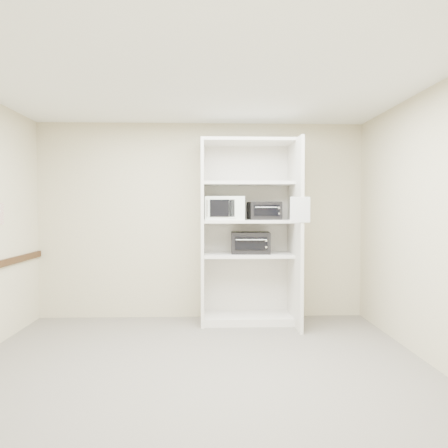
{
  "coord_description": "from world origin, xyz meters",
  "views": [
    {
      "loc": [
        0.1,
        -4.08,
        1.52
      ],
      "look_at": [
        0.29,
        1.36,
        1.33
      ],
      "focal_mm": 35.0,
      "sensor_mm": 36.0,
      "label": 1
    }
  ],
  "objects_px": {
    "toaster_oven_upper": "(264,211)",
    "shelving_unit": "(251,238)",
    "microwave": "(226,208)",
    "toaster_oven_lower": "(250,243)"
  },
  "relations": [
    {
      "from": "toaster_oven_upper",
      "to": "toaster_oven_lower",
      "type": "relative_size",
      "value": 0.82
    },
    {
      "from": "microwave",
      "to": "toaster_oven_lower",
      "type": "height_order",
      "value": "microwave"
    },
    {
      "from": "shelving_unit",
      "to": "microwave",
      "type": "xyz_separation_m",
      "value": [
        -0.34,
        -0.02,
        0.39
      ]
    },
    {
      "from": "microwave",
      "to": "toaster_oven_upper",
      "type": "xyz_separation_m",
      "value": [
        0.52,
        0.07,
        -0.03
      ]
    },
    {
      "from": "shelving_unit",
      "to": "toaster_oven_upper",
      "type": "bearing_deg",
      "value": 14.89
    },
    {
      "from": "microwave",
      "to": "toaster_oven_upper",
      "type": "distance_m",
      "value": 0.53
    },
    {
      "from": "toaster_oven_upper",
      "to": "shelving_unit",
      "type": "bearing_deg",
      "value": -170.52
    },
    {
      "from": "microwave",
      "to": "toaster_oven_lower",
      "type": "relative_size",
      "value": 1.0
    },
    {
      "from": "shelving_unit",
      "to": "microwave",
      "type": "bearing_deg",
      "value": -175.94
    },
    {
      "from": "shelving_unit",
      "to": "toaster_oven_lower",
      "type": "distance_m",
      "value": 0.07
    }
  ]
}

